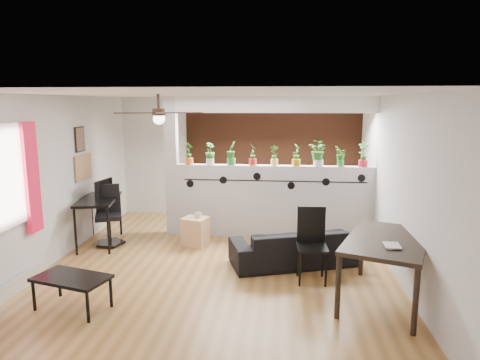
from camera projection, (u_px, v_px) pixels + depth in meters
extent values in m
cube|color=olive|center=(220.00, 268.00, 6.66)|extent=(6.30, 7.10, 0.10)
cube|color=#B7B7BA|center=(239.00, 157.00, 9.37)|extent=(6.30, 0.04, 2.90)
cube|color=#B7B7BA|center=(164.00, 251.00, 3.46)|extent=(6.30, 0.04, 2.90)
cube|color=#B7B7BA|center=(53.00, 179.00, 6.67)|extent=(0.04, 7.10, 2.90)
cube|color=#B7B7BA|center=(399.00, 186.00, 6.16)|extent=(0.04, 7.10, 2.90)
cube|color=white|center=(218.00, 91.00, 6.17)|extent=(6.30, 7.10, 0.10)
cube|color=#BCBCC1|center=(274.00, 202.00, 7.92)|extent=(3.60, 0.18, 1.35)
cube|color=silver|center=(275.00, 104.00, 7.60)|extent=(3.60, 0.18, 0.30)
cube|color=#BCBCC1|center=(172.00, 167.00, 7.99)|extent=(0.22, 0.20, 2.60)
cube|color=#A2512F|center=(276.00, 158.00, 9.24)|extent=(3.90, 0.05, 2.60)
cube|color=black|center=(274.00, 181.00, 7.75)|extent=(3.31, 0.01, 0.02)
cylinder|color=black|center=(190.00, 184.00, 7.92)|extent=(0.14, 0.01, 0.14)
cylinder|color=black|center=(223.00, 180.00, 7.84)|extent=(0.14, 0.01, 0.14)
cylinder|color=black|center=(257.00, 176.00, 7.77)|extent=(0.14, 0.01, 0.14)
cylinder|color=black|center=(291.00, 186.00, 7.73)|extent=(0.14, 0.01, 0.14)
cylinder|color=black|center=(326.00, 182.00, 7.66)|extent=(0.14, 0.01, 0.14)
cylinder|color=black|center=(362.00, 178.00, 7.58)|extent=(0.14, 0.01, 0.14)
cube|color=white|center=(4.00, 177.00, 5.45)|extent=(0.02, 0.95, 1.25)
cube|color=silver|center=(5.00, 177.00, 5.45)|extent=(0.04, 1.05, 1.35)
cube|color=red|center=(32.00, 178.00, 5.95)|extent=(0.06, 0.30, 1.55)
cube|color=beige|center=(18.00, 284.00, 5.70)|extent=(0.08, 1.00, 0.18)
cube|color=#A1724D|center=(83.00, 167.00, 7.59)|extent=(0.03, 0.60, 0.45)
cube|color=#8C7259|center=(80.00, 139.00, 7.45)|extent=(0.03, 0.30, 0.40)
cube|color=black|center=(80.00, 139.00, 7.45)|extent=(0.02, 0.34, 0.44)
cylinder|color=black|center=(158.00, 101.00, 5.98)|extent=(0.04, 0.04, 0.20)
cylinder|color=black|center=(159.00, 112.00, 6.01)|extent=(0.18, 0.18, 0.10)
sphere|color=white|center=(159.00, 119.00, 6.03)|extent=(0.17, 0.17, 0.17)
cube|color=black|center=(183.00, 113.00, 6.09)|extent=(0.55, 0.29, 0.01)
cube|color=black|center=(157.00, 112.00, 6.34)|extent=(0.29, 0.55, 0.01)
cube|color=black|center=(134.00, 113.00, 5.93)|extent=(0.55, 0.29, 0.01)
cube|color=black|center=(160.00, 113.00, 5.69)|extent=(0.29, 0.55, 0.01)
cylinder|color=orange|center=(189.00, 161.00, 7.94)|extent=(0.15, 0.15, 0.12)
imported|color=#185117|center=(189.00, 150.00, 7.90)|extent=(0.27, 0.28, 0.32)
cylinder|color=white|center=(210.00, 161.00, 7.90)|extent=(0.14, 0.14, 0.12)
imported|color=#185117|center=(210.00, 151.00, 7.87)|extent=(0.25, 0.26, 0.31)
cylinder|color=#2F823F|center=(231.00, 162.00, 7.86)|extent=(0.16, 0.16, 0.12)
imported|color=#185117|center=(231.00, 150.00, 7.82)|extent=(0.26, 0.28, 0.34)
cylinder|color=red|center=(253.00, 162.00, 7.82)|extent=(0.14, 0.14, 0.12)
imported|color=#185117|center=(253.00, 152.00, 7.79)|extent=(0.20, 0.23, 0.30)
cylinder|color=#DDBE4E|center=(274.00, 162.00, 7.78)|extent=(0.13, 0.13, 0.12)
imported|color=#185117|center=(274.00, 152.00, 7.75)|extent=(0.19, 0.15, 0.28)
cylinder|color=orange|center=(296.00, 163.00, 7.75)|extent=(0.16, 0.16, 0.12)
imported|color=#185117|center=(296.00, 151.00, 7.71)|extent=(0.20, 0.24, 0.33)
cylinder|color=silver|center=(318.00, 163.00, 7.71)|extent=(0.18, 0.18, 0.12)
imported|color=#185117|center=(319.00, 150.00, 7.67)|extent=(0.32, 0.32, 0.38)
cylinder|color=#2F8334|center=(340.00, 163.00, 7.67)|extent=(0.12, 0.12, 0.12)
imported|color=#185117|center=(341.00, 154.00, 7.64)|extent=(0.17, 0.20, 0.27)
cylinder|color=red|center=(363.00, 163.00, 7.63)|extent=(0.16, 0.16, 0.12)
imported|color=#185117|center=(364.00, 152.00, 7.59)|extent=(0.25, 0.21, 0.34)
imported|color=black|center=(295.00, 247.00, 6.64)|extent=(2.00, 1.28, 0.54)
cube|color=tan|center=(195.00, 231.00, 7.51)|extent=(0.50, 0.47, 0.50)
imported|color=gray|center=(198.00, 215.00, 7.45)|extent=(0.14, 0.14, 0.10)
cube|color=black|center=(98.00, 199.00, 7.46)|extent=(0.81, 1.25, 0.04)
cylinder|color=black|center=(75.00, 232.00, 6.99)|extent=(0.04, 0.04, 0.79)
cylinder|color=black|center=(108.00, 231.00, 7.03)|extent=(0.04, 0.04, 0.79)
cylinder|color=black|center=(92.00, 215.00, 8.04)|extent=(0.04, 0.04, 0.79)
cylinder|color=black|center=(120.00, 214.00, 8.09)|extent=(0.04, 0.04, 0.79)
imported|color=black|center=(101.00, 192.00, 7.59)|extent=(0.30, 0.10, 0.17)
cylinder|color=black|center=(110.00, 243.00, 7.54)|extent=(0.54, 0.54, 0.04)
cylinder|color=black|center=(109.00, 230.00, 7.50)|extent=(0.06, 0.06, 0.46)
cube|color=black|center=(109.00, 217.00, 7.46)|extent=(0.57, 0.57, 0.07)
cube|color=black|center=(108.00, 198.00, 7.59)|extent=(0.41, 0.21, 0.50)
cube|color=black|center=(387.00, 241.00, 5.30)|extent=(1.38, 1.73, 0.05)
cylinder|color=black|center=(338.00, 287.00, 4.93)|extent=(0.06, 0.06, 0.77)
cylinder|color=black|center=(416.00, 302.00, 4.56)|extent=(0.06, 0.06, 0.77)
cylinder|color=black|center=(362.00, 250.00, 6.18)|extent=(0.06, 0.06, 0.77)
cylinder|color=black|center=(424.00, 259.00, 5.82)|extent=(0.06, 0.06, 0.77)
imported|color=gray|center=(384.00, 245.00, 5.01)|extent=(0.19, 0.25, 0.02)
cube|color=black|center=(312.00, 248.00, 5.94)|extent=(0.44, 0.44, 0.03)
cube|color=black|center=(311.00, 225.00, 6.07)|extent=(0.40, 0.05, 0.53)
cube|color=black|center=(300.00, 269.00, 5.82)|extent=(0.03, 0.03, 0.50)
cube|color=black|center=(326.00, 270.00, 5.80)|extent=(0.03, 0.03, 0.50)
cube|color=black|center=(298.00, 242.00, 6.12)|extent=(0.03, 0.03, 1.01)
cube|color=black|center=(323.00, 243.00, 6.10)|extent=(0.03, 0.03, 1.01)
cube|color=black|center=(71.00, 278.00, 5.16)|extent=(0.99, 0.71, 0.04)
cylinder|color=black|center=(34.00, 296.00, 5.15)|extent=(0.04, 0.04, 0.37)
cylinder|color=black|center=(88.00, 307.00, 4.86)|extent=(0.04, 0.04, 0.37)
cylinder|color=black|center=(59.00, 283.00, 5.53)|extent=(0.04, 0.04, 0.37)
cylinder|color=black|center=(111.00, 292.00, 5.24)|extent=(0.04, 0.04, 0.37)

